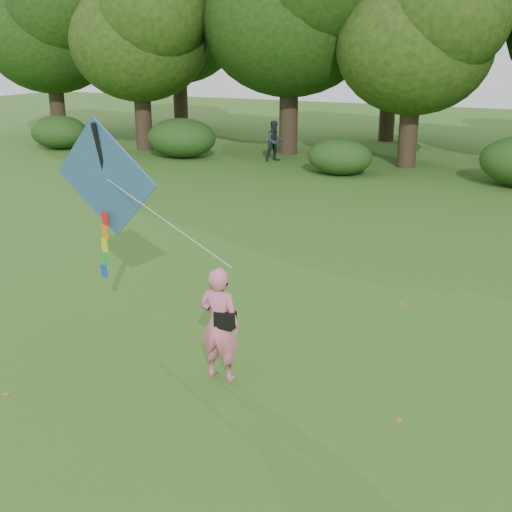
% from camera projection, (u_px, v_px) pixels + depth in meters
% --- Properties ---
extents(ground, '(100.00, 100.00, 0.00)m').
position_uv_depth(ground, '(210.00, 387.00, 9.82)').
color(ground, '#265114').
rests_on(ground, ground).
extents(man_kite_flyer, '(0.68, 0.46, 1.83)m').
position_uv_depth(man_kite_flyer, '(219.00, 324.00, 9.83)').
color(man_kite_flyer, pink).
rests_on(man_kite_flyer, ground).
extents(bystander_left, '(1.08, 1.11, 1.80)m').
position_uv_depth(bystander_left, '(275.00, 141.00, 28.76)').
color(bystander_left, '#262A33').
rests_on(bystander_left, ground).
extents(crossbody_bag, '(0.43, 0.20, 0.72)m').
position_uv_depth(crossbody_bag, '(225.00, 319.00, 9.72)').
color(crossbody_bag, black).
rests_on(crossbody_bag, ground).
extents(flying_kite, '(4.33, 1.52, 3.06)m').
position_uv_depth(flying_kite, '(106.00, 181.00, 11.46)').
color(flying_kite, '#2857B0').
rests_on(flying_kite, ground).
extents(shrub_band, '(39.15, 3.22, 1.88)m').
position_uv_depth(shrub_band, '(425.00, 157.00, 24.80)').
color(shrub_band, '#264919').
rests_on(shrub_band, ground).
extents(fallen_leaves, '(10.63, 11.73, 0.01)m').
position_uv_depth(fallen_leaves, '(329.00, 286.00, 13.95)').
color(fallen_leaves, '#965E29').
rests_on(fallen_leaves, ground).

